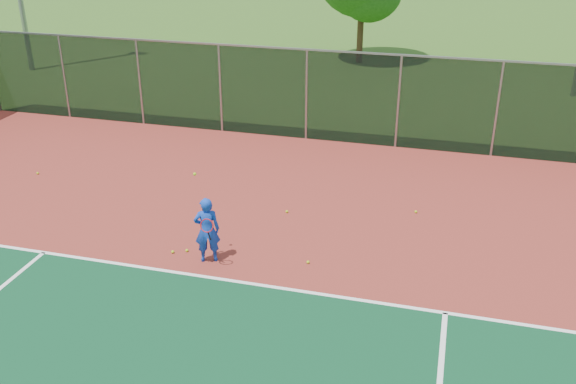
% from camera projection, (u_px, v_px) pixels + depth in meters
% --- Properties ---
extents(court_apron, '(30.00, 20.00, 0.02)m').
position_uv_depth(court_apron, '(335.00, 328.00, 12.17)').
color(court_apron, maroon).
rests_on(court_apron, ground).
extents(fence_back, '(30.00, 0.06, 3.03)m').
position_uv_depth(fence_back, '(398.00, 101.00, 20.28)').
color(fence_back, black).
rests_on(fence_back, court_apron).
extents(tennis_player, '(0.66, 0.69, 2.07)m').
position_uv_depth(tennis_player, '(207.00, 230.00, 14.07)').
color(tennis_player, '#123AAE').
rests_on(tennis_player, court_apron).
extents(practice_ball_0, '(0.07, 0.07, 0.07)m').
position_uv_depth(practice_ball_0, '(38.00, 173.00, 18.82)').
color(practice_ball_0, '#A9CA17').
rests_on(practice_ball_0, court_apron).
extents(practice_ball_1, '(0.07, 0.07, 0.07)m').
position_uv_depth(practice_ball_1, '(416.00, 212.00, 16.53)').
color(practice_ball_1, '#A9CA17').
rests_on(practice_ball_1, court_apron).
extents(practice_ball_2, '(0.07, 0.07, 0.07)m').
position_uv_depth(practice_ball_2, '(308.00, 262.00, 14.25)').
color(practice_ball_2, '#A9CA17').
rests_on(practice_ball_2, court_apron).
extents(practice_ball_4, '(0.07, 0.07, 0.07)m').
position_uv_depth(practice_ball_4, '(187.00, 250.00, 14.72)').
color(practice_ball_4, '#A9CA17').
rests_on(practice_ball_4, court_apron).
extents(practice_ball_5, '(0.07, 0.07, 0.07)m').
position_uv_depth(practice_ball_5, '(287.00, 212.00, 16.54)').
color(practice_ball_5, '#A9CA17').
rests_on(practice_ball_5, court_apron).
extents(practice_ball_8, '(0.07, 0.07, 0.07)m').
position_uv_depth(practice_ball_8, '(173.00, 252.00, 14.67)').
color(practice_ball_8, '#A9CA17').
rests_on(practice_ball_8, court_apron).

